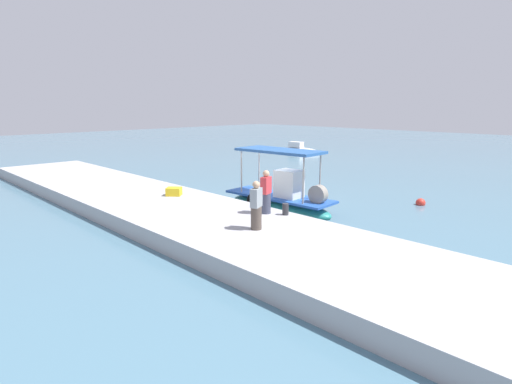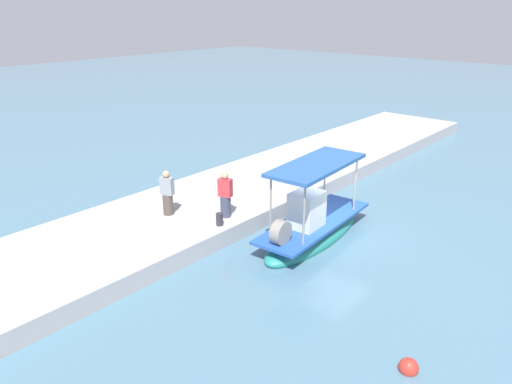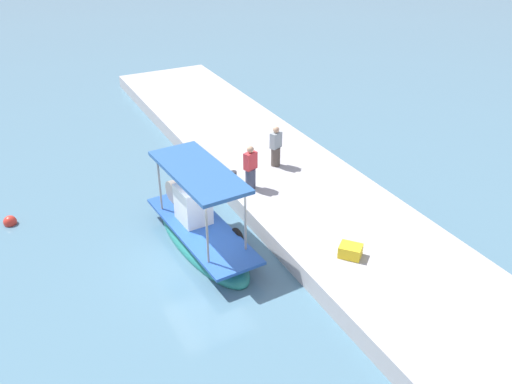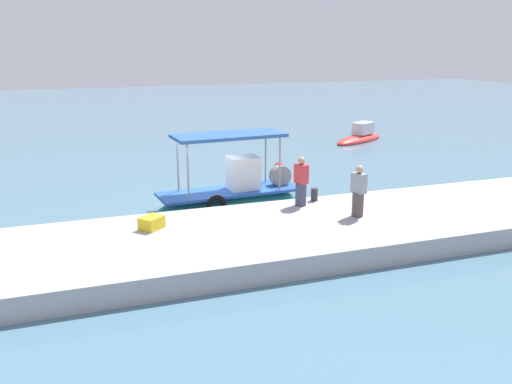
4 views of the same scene
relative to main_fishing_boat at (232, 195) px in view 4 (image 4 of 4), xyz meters
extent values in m
plane|color=slate|center=(-0.86, 0.20, -0.47)|extent=(120.00, 120.00, 0.00)
cube|color=#A8A7AA|center=(-0.86, -4.40, -0.16)|extent=(36.00, 5.15, 0.64)
ellipsoid|color=teal|center=(-0.10, 0.00, -0.37)|extent=(5.62, 2.05, 0.91)
cube|color=#2553A9|center=(-0.10, 0.00, 0.13)|extent=(5.40, 2.03, 0.10)
cube|color=white|center=(0.45, 0.04, 0.75)|extent=(1.16, 0.99, 1.33)
cylinder|color=gray|center=(1.62, 0.76, 1.13)|extent=(0.07, 0.07, 2.09)
cylinder|color=gray|center=(1.71, -0.50, 1.13)|extent=(0.07, 0.07, 2.09)
cylinder|color=gray|center=(-1.90, 0.51, 1.13)|extent=(0.07, 0.07, 2.09)
cylinder|color=gray|center=(-1.81, -0.75, 1.13)|extent=(0.07, 0.07, 2.09)
cube|color=#2B5A9C|center=(-0.10, 0.00, 2.24)|extent=(4.14, 1.94, 0.12)
torus|color=black|center=(-0.86, -0.92, -0.07)|extent=(0.75, 0.23, 0.74)
cylinder|color=gray|center=(1.99, 0.15, 0.53)|extent=(0.82, 0.41, 0.80)
cylinder|color=#3D4258|center=(1.62, -2.64, 0.55)|extent=(0.47, 0.47, 0.78)
cube|color=#D3373D|center=(1.62, -2.64, 1.26)|extent=(0.39, 0.53, 0.64)
sphere|color=tan|center=(1.62, -2.64, 1.71)|extent=(0.25, 0.25, 0.25)
cylinder|color=#4F443D|center=(2.82, -4.35, 0.55)|extent=(0.47, 0.47, 0.77)
cube|color=gray|center=(2.82, -4.35, 1.24)|extent=(0.41, 0.53, 0.63)
sphere|color=tan|center=(2.82, -4.35, 1.69)|extent=(0.25, 0.25, 0.25)
cylinder|color=#2D2D33|center=(2.30, -2.27, 0.38)|extent=(0.24, 0.24, 0.44)
cube|color=yellow|center=(-3.54, -3.39, 0.35)|extent=(0.84, 0.82, 0.38)
sphere|color=red|center=(4.11, 5.51, -0.38)|extent=(0.45, 0.45, 0.45)
ellipsoid|color=red|center=(11.79, 11.10, -0.40)|extent=(4.71, 3.54, 0.64)
cube|color=silver|center=(12.19, 11.33, 0.28)|extent=(1.62, 1.43, 0.73)
camera|label=1|loc=(12.23, -13.60, 4.26)|focal=28.77mm
camera|label=2|loc=(13.14, 8.78, 7.27)|focal=34.65mm
camera|label=3|loc=(-14.14, 5.19, 9.87)|focal=38.39mm
camera|label=4|loc=(-5.84, -19.04, 5.49)|focal=38.77mm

